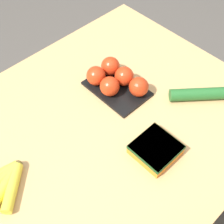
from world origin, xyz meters
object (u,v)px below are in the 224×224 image
Objects in this scene: banana_bunch at (3,183)px; tomato_pack at (116,80)px; cucumber_near at (204,94)px; carrot_bag at (155,150)px.

banana_bunch is 0.56m from tomato_pack.
tomato_pack is at bearing -53.59° from cucumber_near.
cucumber_near is at bearing -173.97° from carrot_bag.
carrot_bag is (-0.44, 0.26, 0.01)m from banana_bunch.
carrot_bag is 0.60× the size of cucumber_near.
tomato_pack is at bearing -111.10° from carrot_bag.
tomato_pack reaches higher than cucumber_near.
cucumber_near reaches higher than banana_bunch.
cucumber_near reaches higher than carrot_bag.
tomato_pack reaches higher than carrot_bag.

